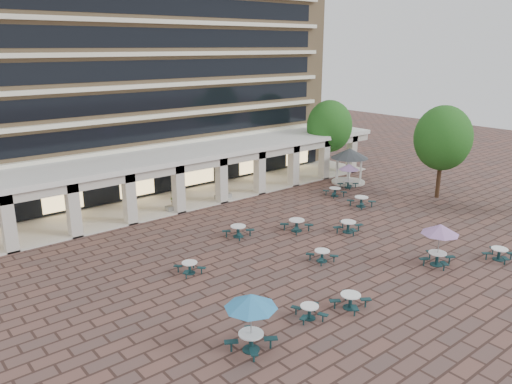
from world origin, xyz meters
TOP-DOWN VIEW (x-y plane):
  - ground at (0.00, 0.00)m, footprint 120.00×120.00m
  - apartment_building at (0.00, 25.47)m, footprint 40.00×15.50m
  - retail_arcade at (0.00, 14.80)m, footprint 42.00×6.60m
  - picnic_table_0 at (-5.64, -5.88)m, footprint 1.88×1.88m
  - picnic_table_1 at (-3.29, -6.50)m, footprint 1.98×1.98m
  - picnic_table_3 at (8.62, -8.46)m, footprint 1.83×1.83m
  - picnic_table_4 at (-9.55, -6.14)m, footprint 2.36×2.36m
  - picnic_table_5 at (-0.17, -1.56)m, footprint 1.72×1.72m
  - picnic_table_6 at (4.90, -6.41)m, footprint 2.28×2.28m
  - picnic_table_7 at (10.43, 4.00)m, footprint 1.98×1.98m
  - picnic_table_8 at (-7.49, 2.22)m, footprint 1.64×1.64m
  - picnic_table_9 at (2.30, 3.31)m, footprint 1.92×1.92m
  - picnic_table_10 at (4.97, 0.74)m, footprint 2.24×2.24m
  - picnic_table_11 at (14.00, 8.50)m, footprint 1.99×1.99m
  - picnic_table_12 at (-1.69, 5.08)m, footprint 2.09×2.09m
  - picnic_table_13 at (11.01, 7.46)m, footprint 1.90×1.90m
  - gazebo at (15.43, 9.69)m, footprint 3.66×3.66m
  - tree_east_a at (17.75, 1.44)m, footprint 4.89×4.89m
  - tree_east_c at (16.37, 13.31)m, footprint 4.63×4.63m
  - planter_left at (-2.23, 12.90)m, footprint 1.50×0.74m
  - planter_right at (2.61, 12.90)m, footprint 1.50×0.72m

SIDE VIEW (x-z plane):
  - ground at x=0.00m, z-range 0.00..0.00m
  - picnic_table_0 at x=-5.64m, z-range 0.07..0.76m
  - picnic_table_8 at x=-7.49m, z-range 0.07..0.76m
  - picnic_table_5 at x=-0.17m, z-range 0.07..0.79m
  - picnic_table_3 at x=8.62m, z-range 0.07..0.83m
  - picnic_table_13 at x=11.01m, z-range 0.07..0.83m
  - picnic_table_1 at x=-3.29m, z-range 0.08..0.86m
  - picnic_table_12 at x=-1.69m, z-range 0.08..0.89m
  - picnic_table_10 at x=4.97m, z-range 0.08..0.90m
  - planter_right at x=2.61m, z-range -0.13..1.12m
  - picnic_table_7 at x=10.43m, z-range 0.08..0.93m
  - picnic_table_9 at x=2.30m, z-range 0.08..0.94m
  - planter_left at x=-2.23m, z-range -0.10..1.24m
  - picnic_table_11 at x=14.00m, z-range 0.80..3.10m
  - picnic_table_6 at x=4.90m, z-range 0.92..3.56m
  - picnic_table_4 at x=-9.55m, z-range 0.95..3.68m
  - gazebo at x=15.43m, z-range 0.86..4.27m
  - retail_arcade at x=0.00m, z-range 0.80..5.20m
  - tree_east_c at x=16.37m, z-range 1.18..8.89m
  - tree_east_a at x=17.75m, z-range 1.25..9.40m
  - apartment_building at x=0.00m, z-range 0.00..25.20m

